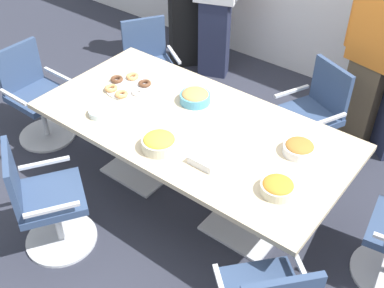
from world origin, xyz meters
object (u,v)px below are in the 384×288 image
office_chair_0 (45,204)px  snack_bowl_pretzels (299,148)px  person_standing_2 (374,55)px  donut_platter (128,86)px  plate_stack (101,112)px  office_chair_4 (150,71)px  snack_bowl_chips_orange (278,187)px  snack_bowl_chips_yellow (159,142)px  office_chair_5 (36,99)px  office_chair_3 (311,120)px  napkin_pile (207,158)px  snack_bowl_cookies (195,97)px  conference_table (192,136)px

office_chair_0 → snack_bowl_pretzels: 1.84m
person_standing_2 → donut_platter: (-1.47, -1.55, -0.11)m
person_standing_2 → plate_stack: person_standing_2 is taller
office_chair_4 → snack_bowl_chips_orange: (2.04, -1.04, 0.39)m
snack_bowl_chips_yellow → donut_platter: (-0.72, 0.43, -0.04)m
office_chair_5 → snack_bowl_chips_orange: (2.54, -0.01, 0.39)m
person_standing_2 → snack_bowl_chips_orange: bearing=105.9°
office_chair_5 → snack_bowl_pretzels: 2.53m
snack_bowl_chips_orange → snack_bowl_chips_yellow: size_ratio=0.89×
office_chair_3 → person_standing_2: bearing=-88.3°
person_standing_2 → snack_bowl_chips_yellow: 2.12m
snack_bowl_chips_yellow → plate_stack: 0.62m
office_chair_4 → office_chair_5: bearing=6.3°
snack_bowl_chips_orange → person_standing_2: bearing=94.0°
office_chair_4 → person_standing_2: person_standing_2 is taller
office_chair_0 → snack_bowl_chips_yellow: bearing=85.5°
napkin_pile → office_chair_3: bearing=83.0°
office_chair_5 → napkin_pile: office_chair_5 is taller
snack_bowl_pretzels → snack_bowl_chips_orange: bearing=-79.8°
snack_bowl_chips_orange → snack_bowl_cookies: snack_bowl_cookies is taller
snack_bowl_pretzels → office_chair_0: bearing=-136.9°
office_chair_3 → napkin_pile: size_ratio=4.75×
snack_bowl_chips_orange → napkin_pile: bearing=-175.9°
donut_platter → snack_bowl_chips_orange: bearing=-10.8°
conference_table → office_chair_3: (0.51, 1.05, -0.22)m
office_chair_3 → office_chair_0: bearing=87.9°
snack_bowl_chips_orange → snack_bowl_pretzels: bearing=100.2°
office_chair_5 → plate_stack: size_ratio=5.03×
snack_bowl_cookies → napkin_pile: snack_bowl_cookies is taller
office_chair_4 → person_standing_2: bearing=145.2°
office_chair_4 → person_standing_2: 2.13m
snack_bowl_cookies → snack_bowl_pretzels: 0.96m
office_chair_5 → napkin_pile: 2.05m
conference_table → snack_bowl_chips_orange: snack_bowl_chips_orange is taller
snack_bowl_chips_orange → plate_stack: bearing=-176.2°
office_chair_4 → snack_bowl_cookies: (1.01, -0.56, 0.40)m
person_standing_2 → napkin_pile: 1.94m
snack_bowl_pretzels → office_chair_5: bearing=-170.5°
office_chair_3 → plate_stack: bearing=75.0°
office_chair_3 → snack_bowl_cookies: size_ratio=3.73×
snack_bowl_pretzels → donut_platter: (-1.52, -0.12, -0.03)m
office_chair_3 → office_chair_5: 2.53m
office_chair_5 → conference_table: bearing=98.4°
snack_bowl_chips_orange → snack_bowl_pretzels: size_ratio=1.00×
office_chair_3 → snack_bowl_chips_yellow: bearing=94.2°
office_chair_3 → snack_bowl_chips_yellow: 1.57m
snack_bowl_pretzels → conference_table: bearing=-167.1°
person_standing_2 → snack_bowl_cookies: size_ratio=6.94×
conference_table → donut_platter: 0.74m
snack_bowl_cookies → donut_platter: (-0.56, -0.18, -0.03)m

